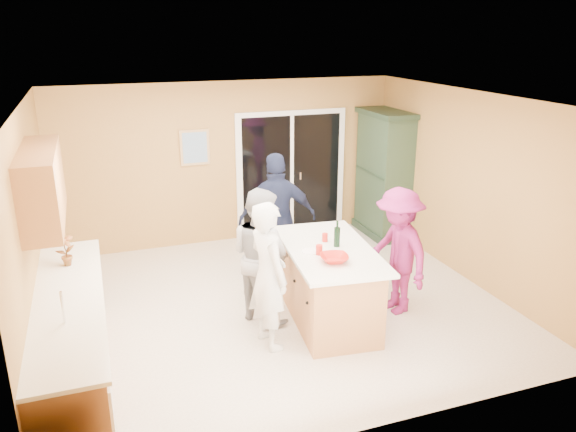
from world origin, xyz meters
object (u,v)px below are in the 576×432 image
object	(u,v)px
woman_navy	(277,219)
woman_magenta	(398,251)
green_hutch	(384,175)
woman_white	(268,275)
woman_grey	(261,255)
kitchen_island	(329,287)

from	to	relation	value
woman_navy	woman_magenta	size ratio (longest dim) A/B	1.14
green_hutch	woman_navy	size ratio (longest dim) A/B	1.16
woman_white	woman_grey	bearing A→B (deg)	-20.52
woman_grey	woman_magenta	size ratio (longest dim) A/B	1.03
green_hutch	woman_magenta	xyz separation A→B (m)	(-1.17, -2.51, -0.23)
kitchen_island	green_hutch	world-z (taller)	green_hutch
woman_white	woman_grey	xyz separation A→B (m)	(0.10, 0.61, -0.02)
kitchen_island	green_hutch	bearing A→B (deg)	56.29
green_hutch	woman_navy	distance (m)	2.57
woman_navy	woman_magenta	xyz separation A→B (m)	(1.11, -1.33, -0.11)
green_hutch	woman_magenta	distance (m)	2.78
kitchen_island	woman_white	bearing A→B (deg)	-156.09
kitchen_island	woman_navy	world-z (taller)	woman_navy
green_hutch	woman_white	size ratio (longest dim) A/B	1.26
woman_navy	woman_magenta	bearing A→B (deg)	137.75
green_hutch	woman_grey	world-z (taller)	green_hutch
woman_grey	woman_white	bearing A→B (deg)	144.58
green_hutch	woman_white	distance (m)	4.00
woman_white	woman_magenta	xyz separation A→B (m)	(1.73, 0.23, -0.04)
green_hutch	woman_navy	world-z (taller)	green_hutch
woman_white	woman_grey	world-z (taller)	woman_white
green_hutch	woman_navy	bearing A→B (deg)	-152.43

